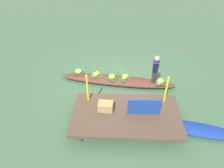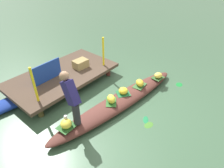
% 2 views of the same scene
% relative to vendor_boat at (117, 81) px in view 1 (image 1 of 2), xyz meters
% --- Properties ---
extents(canal_water, '(40.00, 40.00, 0.00)m').
position_rel_vendor_boat_xyz_m(canal_water, '(0.00, 0.00, -0.13)').
color(canal_water, '#3B5C42').
rests_on(canal_water, ground).
extents(dock_platform, '(3.20, 1.80, 0.37)m').
position_rel_vendor_boat_xyz_m(dock_platform, '(-0.31, 1.98, 0.18)').
color(dock_platform, '#4B392D').
rests_on(dock_platform, ground).
extents(vendor_boat, '(4.36, 1.12, 0.25)m').
position_rel_vendor_boat_xyz_m(vendor_boat, '(0.00, 0.00, 0.00)').
color(vendor_boat, '#532B25').
rests_on(vendor_boat, ground).
extents(moored_boat, '(2.77, 1.06, 0.20)m').
position_rel_vendor_boat_xyz_m(moored_boat, '(-2.30, 2.26, -0.03)').
color(moored_boat, navy).
rests_on(moored_boat, ground).
extents(leaf_mat_0, '(0.44, 0.32, 0.01)m').
position_rel_vendor_boat_xyz_m(leaf_mat_0, '(0.79, -0.08, 0.13)').
color(leaf_mat_0, '#356130').
rests_on(leaf_mat_0, vendor_boat).
extents(banana_bunch_0, '(0.34, 0.36, 0.18)m').
position_rel_vendor_boat_xyz_m(banana_bunch_0, '(0.79, -0.08, 0.22)').
color(banana_bunch_0, gold).
rests_on(banana_bunch_0, vendor_boat).
extents(leaf_mat_1, '(0.47, 0.46, 0.01)m').
position_rel_vendor_boat_xyz_m(leaf_mat_1, '(0.19, 0.05, 0.13)').
color(leaf_mat_1, '#1F6033').
rests_on(leaf_mat_1, vendor_boat).
extents(banana_bunch_1, '(0.29, 0.29, 0.17)m').
position_rel_vendor_boat_xyz_m(banana_bunch_1, '(0.19, 0.05, 0.22)').
color(banana_bunch_1, yellow).
rests_on(banana_bunch_1, vendor_boat).
extents(leaf_mat_2, '(0.37, 0.31, 0.01)m').
position_rel_vendor_boat_xyz_m(leaf_mat_2, '(1.50, -0.27, 0.13)').
color(leaf_mat_2, '#2F5929').
rests_on(leaf_mat_2, vendor_boat).
extents(banana_bunch_2, '(0.32, 0.31, 0.17)m').
position_rel_vendor_boat_xyz_m(banana_bunch_2, '(1.50, -0.27, 0.21)').
color(banana_bunch_2, '#F9D351').
rests_on(banana_bunch_2, vendor_boat).
extents(leaf_mat_3, '(0.47, 0.45, 0.01)m').
position_rel_vendor_boat_xyz_m(leaf_mat_3, '(-0.29, 0.06, 0.13)').
color(leaf_mat_3, '#2B6226').
rests_on(leaf_mat_3, vendor_boat).
extents(banana_bunch_3, '(0.32, 0.34, 0.20)m').
position_rel_vendor_boat_xyz_m(banana_bunch_3, '(-0.29, 0.06, 0.23)').
color(banana_bunch_3, yellow).
rests_on(banana_bunch_3, vendor_boat).
extents(leaf_mat_4, '(0.39, 0.34, 0.01)m').
position_rel_vendor_boat_xyz_m(leaf_mat_4, '(-1.56, 0.26, 0.13)').
color(leaf_mat_4, '#2B5F2A').
rests_on(leaf_mat_4, vendor_boat).
extents(banana_bunch_4, '(0.34, 0.35, 0.18)m').
position_rel_vendor_boat_xyz_m(banana_bunch_4, '(-1.56, 0.26, 0.22)').
color(banana_bunch_4, yellow).
rests_on(banana_bunch_4, vendor_boat).
extents(vendor_person, '(0.24, 0.51, 1.21)m').
position_rel_vendor_boat_xyz_m(vendor_person, '(-1.32, 0.26, 0.82)').
color(vendor_person, '#28282D').
rests_on(vendor_person, vendor_boat).
extents(water_bottle, '(0.07, 0.07, 0.24)m').
position_rel_vendor_boat_xyz_m(water_bottle, '(-1.50, 0.33, 0.24)').
color(water_bottle, silver).
rests_on(water_bottle, vendor_boat).
extents(market_banner, '(0.95, 0.06, 0.54)m').
position_rel_vendor_boat_xyz_m(market_banner, '(-0.81, 1.98, 0.51)').
color(market_banner, navy).
rests_on(market_banner, dock_platform).
extents(railing_post_west, '(0.06, 0.06, 0.94)m').
position_rel_vendor_boat_xyz_m(railing_post_west, '(-1.51, 1.38, 0.71)').
color(railing_post_west, yellow).
rests_on(railing_post_west, dock_platform).
extents(railing_post_east, '(0.06, 0.06, 0.94)m').
position_rel_vendor_boat_xyz_m(railing_post_east, '(0.89, 1.38, 0.71)').
color(railing_post_east, yellow).
rests_on(railing_post_east, dock_platform).
extents(produce_crate, '(0.46, 0.35, 0.26)m').
position_rel_vendor_boat_xyz_m(produce_crate, '(0.31, 1.83, 0.37)').
color(produce_crate, '#98824F').
rests_on(produce_crate, dock_platform).
extents(drifting_plant_0, '(0.32, 0.16, 0.01)m').
position_rel_vendor_boat_xyz_m(drifting_plant_0, '(-2.75, -1.62, -0.12)').
color(drifting_plant_0, '#1A7735').
rests_on(drifting_plant_0, ground).
extents(drifting_plant_1, '(0.29, 0.22, 0.01)m').
position_rel_vendor_boat_xyz_m(drifting_plant_1, '(-0.13, -0.98, -0.12)').
color(drifting_plant_1, '#3C7327').
rests_on(drifting_plant_1, ground).
extents(drifting_plant_2, '(0.29, 0.24, 0.01)m').
position_rel_vendor_boat_xyz_m(drifting_plant_2, '(-0.03, -0.83, -0.12)').
color(drifting_plant_2, '#1A703E').
rests_on(drifting_plant_2, ground).
extents(drifting_plant_3, '(0.28, 0.23, 0.01)m').
position_rel_vendor_boat_xyz_m(drifting_plant_3, '(1.95, -0.80, -0.12)').
color(drifting_plant_3, '#177B2F').
rests_on(drifting_plant_3, ground).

